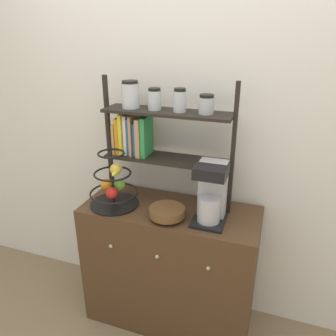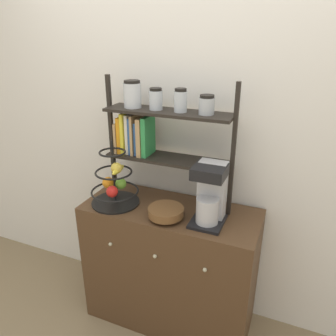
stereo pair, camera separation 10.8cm
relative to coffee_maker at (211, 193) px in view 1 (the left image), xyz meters
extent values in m
cube|color=silver|center=(-0.26, 0.32, 0.24)|extent=(7.00, 0.05, 2.60)
cube|color=#4C331E|center=(-0.26, 0.04, -0.62)|extent=(1.11, 0.46, 0.88)
sphere|color=#B2AD8C|center=(-0.57, -0.19, -0.37)|extent=(0.02, 0.02, 0.02)
sphere|color=#B2AD8C|center=(-0.26, -0.19, -0.37)|extent=(0.02, 0.02, 0.02)
sphere|color=#B2AD8C|center=(0.04, -0.19, -0.37)|extent=(0.02, 0.02, 0.02)
cube|color=black|center=(0.00, -0.02, -0.17)|extent=(0.19, 0.22, 0.02)
cube|color=#B7B7BC|center=(0.00, 0.04, 0.01)|extent=(0.16, 0.09, 0.34)
cylinder|color=#B7B7BC|center=(0.00, -0.04, -0.09)|extent=(0.13, 0.13, 0.15)
cube|color=black|center=(0.00, -0.03, 0.15)|extent=(0.18, 0.17, 0.06)
cylinder|color=black|center=(-0.62, -0.02, -0.17)|extent=(0.31, 0.31, 0.01)
cylinder|color=black|center=(-0.62, -0.02, 0.04)|extent=(0.01, 0.01, 0.41)
torus|color=black|center=(-0.62, -0.02, -0.09)|extent=(0.31, 0.31, 0.01)
torus|color=black|center=(-0.62, -0.02, 0.04)|extent=(0.23, 0.23, 0.01)
torus|color=black|center=(-0.62, -0.02, 0.17)|extent=(0.17, 0.17, 0.01)
sphere|color=red|center=(-0.59, -0.09, -0.06)|extent=(0.07, 0.07, 0.07)
sphere|color=#6BAD33|center=(-0.60, 0.03, -0.06)|extent=(0.07, 0.07, 0.07)
sphere|color=orange|center=(-0.68, 0.00, -0.06)|extent=(0.08, 0.08, 0.08)
ellipsoid|color=yellow|center=(-0.58, -0.02, 0.06)|extent=(0.05, 0.15, 0.04)
sphere|color=gold|center=(-0.59, -0.03, 0.07)|extent=(0.07, 0.07, 0.07)
cylinder|color=brown|center=(-0.24, -0.07, -0.17)|extent=(0.12, 0.12, 0.02)
cylinder|color=brown|center=(-0.24, -0.07, -0.13)|extent=(0.21, 0.21, 0.05)
cube|color=black|center=(-0.71, 0.13, 0.21)|extent=(0.02, 0.02, 0.79)
cube|color=black|center=(0.09, 0.13, 0.21)|extent=(0.02, 0.02, 0.79)
cube|color=black|center=(-0.31, 0.13, 0.12)|extent=(0.77, 0.20, 0.02)
cube|color=black|center=(-0.31, 0.13, 0.41)|extent=(0.77, 0.20, 0.02)
cube|color=tan|center=(-0.64, 0.13, 0.22)|extent=(0.02, 0.15, 0.19)
cube|color=orange|center=(-0.62, 0.13, 0.24)|extent=(0.02, 0.14, 0.23)
cube|color=yellow|center=(-0.59, 0.13, 0.26)|extent=(0.02, 0.15, 0.26)
cube|color=white|center=(-0.57, 0.13, 0.25)|extent=(0.02, 0.12, 0.25)
cube|color=#2D599E|center=(-0.55, 0.13, 0.25)|extent=(0.02, 0.12, 0.23)
cube|color=tan|center=(-0.53, 0.13, 0.25)|extent=(0.02, 0.15, 0.25)
cube|color=#2D599E|center=(-0.51, 0.13, 0.23)|extent=(0.02, 0.12, 0.21)
cube|color=tan|center=(-0.48, 0.13, 0.25)|extent=(0.03, 0.16, 0.24)
cube|color=#2D8C47|center=(-0.45, 0.13, 0.25)|extent=(0.03, 0.15, 0.25)
cylinder|color=silver|center=(-0.54, 0.13, 0.49)|extent=(0.11, 0.11, 0.15)
cylinder|color=black|center=(-0.54, 0.13, 0.57)|extent=(0.10, 0.10, 0.02)
cylinder|color=silver|center=(-0.39, 0.13, 0.48)|extent=(0.08, 0.08, 0.11)
cylinder|color=black|center=(-0.39, 0.13, 0.54)|extent=(0.07, 0.07, 0.02)
cylinder|color=silver|center=(-0.23, 0.13, 0.48)|extent=(0.08, 0.08, 0.12)
cylinder|color=black|center=(-0.23, 0.13, 0.55)|extent=(0.07, 0.07, 0.02)
cylinder|color=#ADB2B7|center=(-0.08, 0.13, 0.47)|extent=(0.09, 0.09, 0.09)
cylinder|color=black|center=(-0.08, 0.13, 0.52)|extent=(0.08, 0.08, 0.02)
camera|label=1|loc=(0.32, -1.65, 0.84)|focal=35.00mm
camera|label=2|loc=(0.42, -1.61, 0.84)|focal=35.00mm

